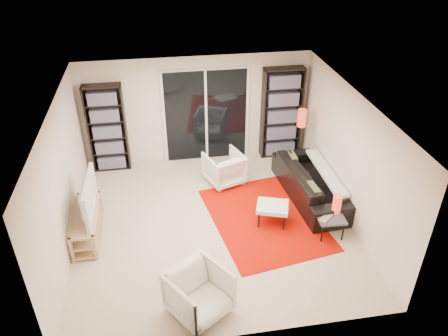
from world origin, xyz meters
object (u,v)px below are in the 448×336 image
Objects in this scene: armchair_back at (224,168)px; side_table at (330,218)px; sofa at (312,183)px; ottoman at (272,207)px; tv_stand at (87,224)px; bookshelf_left at (107,129)px; floor_lamp at (301,124)px; armchair_front at (199,293)px; bookshelf_right at (282,113)px.

side_table is (1.57, -2.00, 0.02)m from armchair_back.
ottoman is (-0.99, -0.69, 0.01)m from sofa.
sofa is (4.32, 0.53, 0.07)m from tv_stand.
ottoman is at bearing -39.46° from bookshelf_left.
floor_lamp is (0.15, 2.32, 0.72)m from side_table.
floor_lamp is at bearing 59.69° from ottoman.
bookshelf_left reaches higher than ottoman.
bookshelf_left is 4.60m from armchair_front.
sofa is 3.32× the size of ottoman.
armchair_front is 1.17× the size of ottoman.
floor_lamp is (0.25, -0.66, 0.03)m from bookshelf_right.
armchair_back is 1.09× the size of ottoman.
sofa is 4.60× the size of side_table.
bookshelf_right is at bearing 29.28° from tv_stand.
armchair_back is at bearing -169.40° from floor_lamp.
bookshelf_left is 4.45m from sofa.
ottoman and side_table have the same top height.
armchair_front is (1.76, -1.99, 0.10)m from tv_stand.
bookshelf_left is 3.97m from ottoman.
sofa reaches higher than side_table.
bookshelf_left is at bearing 142.98° from side_table.
floor_lamp reaches higher than ottoman.
tv_stand is 3.01m from armchair_back.
bookshelf_right is 4.98m from armchair_front.
bookshelf_left reaches higher than sofa.
floor_lamp is at bearing -9.09° from bookshelf_left.
armchair_front is (-2.39, -4.32, -0.69)m from bookshelf_right.
side_table is at bearing 172.13° from sofa.
floor_lamp is at bearing 171.07° from armchair_back.
tv_stand is at bearing 97.81° from armchair_front.
bookshelf_left is at bearing 180.00° from bookshelf_right.
bookshelf_right is 4.25× the size of side_table.
tv_stand is 3.33m from ottoman.
side_table is at bearing -88.10° from bookshelf_right.
bookshelf_right reaches higher than bookshelf_left.
armchair_back is (2.38, -0.98, -0.64)m from bookshelf_left.
bookshelf_right is 2.82× the size of armchair_back.
bookshelf_right is 1.55× the size of tv_stand.
ottoman is at bearing -120.31° from floor_lamp.
sofa is 1.62× the size of floor_lamp.
bookshelf_left reaches higher than side_table.
armchair_back is (-1.63, 0.82, 0.01)m from sofa.
armchair_back is (2.68, 1.35, 0.08)m from tv_stand.
side_table is (0.92, -0.49, 0.01)m from ottoman.
bookshelf_left is 0.93× the size of bookshelf_right.
ottoman is at bearing 152.15° from side_table.
bookshelf_left is 2.85× the size of ottoman.
bookshelf_right reaches higher than armchair_back.
bookshelf_right is at bearing 91.90° from side_table.
bookshelf_left is at bearing -41.84° from armchair_back.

